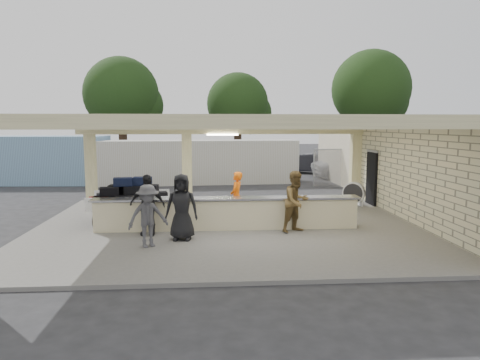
{
  "coord_description": "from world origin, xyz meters",
  "views": [
    {
      "loc": [
        -0.49,
        -13.4,
        3.29
      ],
      "look_at": [
        0.49,
        1.0,
        1.42
      ],
      "focal_mm": 32.0,
      "sensor_mm": 36.0,
      "label": 1
    }
  ],
  "objects": [
    {
      "name": "container_blue",
      "position": [
        -11.56,
        11.36,
        1.33
      ],
      "size": [
        10.38,
        3.01,
        2.67
      ],
      "primitive_type": "cube",
      "rotation": [
        0.0,
        0.0,
        -0.05
      ],
      "color": "#7BA7C6",
      "rests_on": "ground"
    },
    {
      "name": "drum_fan",
      "position": [
        5.14,
        2.95,
        0.61
      ],
      "size": [
        0.87,
        0.69,
        0.95
      ],
      "rotation": [
        0.0,
        0.0,
        -0.56
      ],
      "color": "white",
      "rests_on": "pavilion"
    },
    {
      "name": "car_dark",
      "position": [
        6.51,
        15.19,
        0.65
      ],
      "size": [
        4.11,
        2.97,
        1.3
      ],
      "primitive_type": "imported",
      "rotation": [
        0.0,
        0.0,
        1.11
      ],
      "color": "black",
      "rests_on": "ground"
    },
    {
      "name": "pavilion",
      "position": [
        0.21,
        0.66,
        1.35
      ],
      "size": [
        12.01,
        10.0,
        3.55
      ],
      "color": "#615F5A",
      "rests_on": "ground"
    },
    {
      "name": "passenger_d",
      "position": [
        -1.31,
        -1.64,
        1.03
      ],
      "size": [
        0.93,
        0.44,
        1.85
      ],
      "primitive_type": "imported",
      "rotation": [
        0.0,
        0.0,
        -0.08
      ],
      "color": "black",
      "rests_on": "pavilion"
    },
    {
      "name": "container_white",
      "position": [
        -1.22,
        10.86,
        1.21
      ],
      "size": [
        11.29,
        2.88,
        2.42
      ],
      "primitive_type": "cube",
      "rotation": [
        0.0,
        0.0,
        0.06
      ],
      "color": "silver",
      "rests_on": "ground"
    },
    {
      "name": "tree_right",
      "position": [
        14.32,
        25.16,
        6.21
      ],
      "size": [
        7.2,
        7.0,
        10.0
      ],
      "color": "#382619",
      "rests_on": "ground"
    },
    {
      "name": "adjacent_building",
      "position": [
        9.5,
        10.0,
        1.6
      ],
      "size": [
        6.0,
        8.0,
        3.2
      ],
      "primitive_type": "cube",
      "color": "beige",
      "rests_on": "ground"
    },
    {
      "name": "luggage_cart",
      "position": [
        -3.19,
        0.67,
        0.9
      ],
      "size": [
        2.63,
        1.74,
        1.48
      ],
      "rotation": [
        0.0,
        0.0,
        0.07
      ],
      "color": "white",
      "rests_on": "pavilion"
    },
    {
      "name": "car_white_a",
      "position": [
        8.23,
        12.58,
        0.66
      ],
      "size": [
        4.75,
        2.44,
        1.33
      ],
      "primitive_type": "imported",
      "rotation": [
        0.0,
        0.0,
        1.62
      ],
      "color": "silver",
      "rests_on": "ground"
    },
    {
      "name": "passenger_c",
      "position": [
        -2.15,
        -2.31,
        0.93
      ],
      "size": [
        1.12,
        0.81,
        1.65
      ],
      "primitive_type": "imported",
      "rotation": [
        0.0,
        0.0,
        0.46
      ],
      "color": "#48484D",
      "rests_on": "pavilion"
    },
    {
      "name": "tree_left",
      "position": [
        -7.68,
        24.16,
        5.59
      ],
      "size": [
        6.6,
        6.3,
        9.0
      ],
      "color": "#382619",
      "rests_on": "ground"
    },
    {
      "name": "baggage_counter",
      "position": [
        0.0,
        -0.5,
        0.59
      ],
      "size": [
        8.2,
        0.58,
        0.98
      ],
      "color": "beige",
      "rests_on": "pavilion"
    },
    {
      "name": "baggage_handler",
      "position": [
        0.34,
        0.5,
        0.93
      ],
      "size": [
        0.52,
        0.68,
        1.66
      ],
      "primitive_type": "imported",
      "rotation": [
        0.0,
        0.0,
        4.36
      ],
      "color": "orange",
      "rests_on": "pavilion"
    },
    {
      "name": "passenger_b",
      "position": [
        -2.34,
        -1.05,
        0.99
      ],
      "size": [
        1.09,
        0.57,
        1.78
      ],
      "primitive_type": "imported",
      "rotation": [
        0.0,
        0.0,
        -0.19
      ],
      "color": "black",
      "rests_on": "pavilion"
    },
    {
      "name": "ground",
      "position": [
        0.0,
        0.0,
        0.0
      ],
      "size": [
        120.0,
        120.0,
        0.0
      ],
      "primitive_type": "plane",
      "color": "#242426",
      "rests_on": "ground"
    },
    {
      "name": "fence",
      "position": [
        11.0,
        9.0,
        1.05
      ],
      "size": [
        12.06,
        0.06,
        2.03
      ],
      "color": "gray",
      "rests_on": "ground"
    },
    {
      "name": "tree_mid",
      "position": [
        2.32,
        26.16,
        4.96
      ],
      "size": [
        6.0,
        5.6,
        8.0
      ],
      "color": "#382619",
      "rests_on": "ground"
    },
    {
      "name": "passenger_a",
      "position": [
        2.04,
        -1.0,
        1.02
      ],
      "size": [
        0.97,
        0.79,
        1.84
      ],
      "primitive_type": "imported",
      "rotation": [
        0.0,
        0.0,
        0.52
      ],
      "color": "brown",
      "rests_on": "pavilion"
    },
    {
      "name": "car_white_b",
      "position": [
        12.94,
        13.25,
        0.72
      ],
      "size": [
        4.67,
        2.1,
        1.43
      ],
      "primitive_type": "imported",
      "rotation": [
        0.0,
        0.0,
        1.66
      ],
      "color": "silver",
      "rests_on": "ground"
    }
  ]
}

